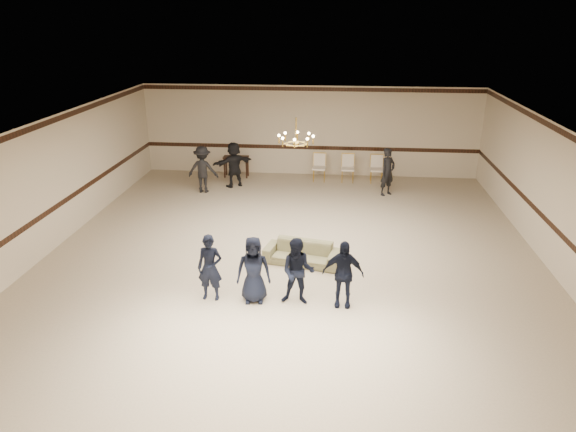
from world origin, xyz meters
name	(u,v)px	position (x,y,z in m)	size (l,w,h in m)	color
room	(292,193)	(0.00, 0.00, 1.60)	(12.01, 14.01, 3.21)	#C5B597
chair_rail	(309,148)	(0.00, 6.99, 1.00)	(12.00, 0.02, 0.14)	black
crown_molding	(310,89)	(0.00, 6.99, 3.08)	(12.00, 0.02, 0.14)	black
chandelier	(296,131)	(0.00, 1.00, 2.88)	(0.94, 0.94, 0.89)	gold
boy_a	(210,268)	(-1.48, -2.24, 0.71)	(0.52, 0.34, 1.41)	black
boy_b	(254,270)	(-0.58, -2.24, 0.71)	(0.69, 0.45, 1.41)	black
boy_c	(298,272)	(0.32, -2.24, 0.71)	(0.69, 0.54, 1.41)	black
boy_d	(343,274)	(1.22, -2.24, 0.71)	(0.83, 0.34, 1.41)	black
settee	(302,253)	(0.27, -0.40, 0.26)	(1.77, 0.69, 0.52)	#827F57
adult_left	(203,169)	(-3.35, 4.58, 0.77)	(1.00, 0.57, 1.54)	black
adult_mid	(234,164)	(-2.45, 5.28, 0.77)	(1.43, 0.46, 1.54)	black
adult_right	(388,172)	(2.65, 4.88, 0.77)	(0.56, 0.37, 1.54)	black
banquet_chair_left	(319,168)	(0.40, 6.20, 0.47)	(0.46, 0.46, 0.95)	#EEDEC8
banquet_chair_mid	(348,169)	(1.40, 6.20, 0.47)	(0.46, 0.46, 0.95)	#EEDEC8
banquet_chair_right	(377,169)	(2.40, 6.20, 0.47)	(0.46, 0.46, 0.95)	#EEDEC8
console_table	(236,167)	(-2.60, 6.40, 0.38)	(0.90, 0.38, 0.76)	#341B11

